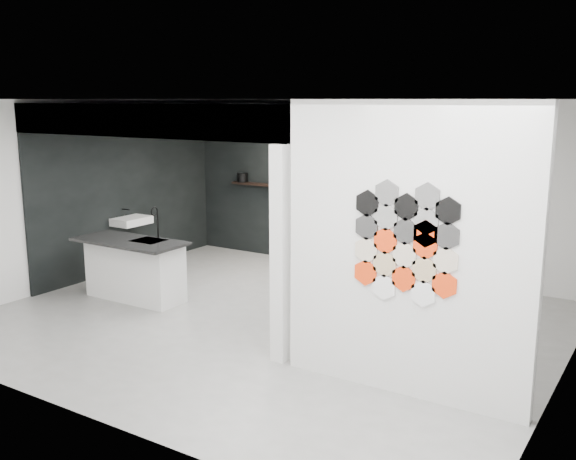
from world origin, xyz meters
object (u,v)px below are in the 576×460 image
Objects in this scene: wall_basin at (132,221)px; glass_bowl at (376,190)px; kettle at (354,186)px; bottle_dark at (302,183)px; glass_vase at (376,189)px; partition_panel at (406,252)px; utensil_cup at (270,182)px; kitchen_island at (135,268)px; stockpot at (243,177)px.

wall_basin is 4.00m from glass_bowl.
kettle is 1.00m from bottle_dark.
kettle is at bearing 180.00° from glass_vase.
bottle_dark reaches higher than glass_bowl.
bottle_dark is (-1.38, 0.00, -0.00)m from glass_vase.
utensil_cup is at bearing 136.80° from partition_panel.
bottle_dark is (0.89, 3.12, 0.94)m from kitchen_island.
wall_basin is at bearing -109.66° from stockpot.
utensil_cup is (-0.66, 0.00, -0.02)m from bottle_dark.
stockpot is (-4.73, 3.87, 0.00)m from partition_panel.
utensil_cup is (0.23, 3.12, 0.92)m from kitchen_island.
wall_basin is 2.26m from stockpot.
glass_bowl reaches higher than wall_basin.
bottle_dark is at bearing 180.00° from glass_vase.
stockpot is (0.74, 2.07, 0.55)m from wall_basin.
glass_bowl is at bearing 118.23° from partition_panel.
stockpot is 1.39× the size of glass_vase.
utensil_cup is at bearing 0.00° from stockpot.
kitchen_island is 8.37× the size of stockpot.
stockpot is 1.43× the size of bottle_dark.
bottle_dark is at bearing 170.78° from kettle.
utensil_cup is (-2.04, 0.00, -0.03)m from glass_vase.
wall_basin is at bearing 136.30° from kitchen_island.
stockpot is at bearing 180.00° from glass_bowl.
wall_basin is 3.03× the size of stockpot.
utensil_cup is at bearing 180.00° from bottle_dark.
bottle_dark reaches higher than wall_basin.
glass_vase reaches higher than wall_basin.
kettle is (-2.46, 3.87, -0.00)m from partition_panel.
stockpot is at bearing 180.00° from bottle_dark.
glass_bowl is 1.07× the size of glass_vase.
partition_panel reaches higher than kitchen_island.
partition_panel is 4.67× the size of wall_basin.
partition_panel is 5.19m from bottle_dark.
wall_basin is 3.96× the size of glass_bowl.
glass_bowl is at bearing 0.00° from stockpot.
bottle_dark is at bearing 0.00° from stockpot.
utensil_cup is (-2.04, 0.00, -0.01)m from glass_bowl.
partition_panel is 19.70× the size of glass_vase.
glass_bowl reaches higher than utensil_cup.
bottle_dark is (2.01, 2.07, 0.54)m from wall_basin.
stockpot reaches higher than glass_vase.
partition_panel is 18.48× the size of glass_bowl.
kitchen_island reaches higher than wall_basin.
kitchen_island is at bearing 170.29° from partition_panel.
stockpot is at bearing 70.34° from wall_basin.
glass_vase reaches higher than utensil_cup.
partition_panel reaches higher than utensil_cup.
kettle is 1.24× the size of glass_bowl.
kettle is at bearing 34.50° from wall_basin.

